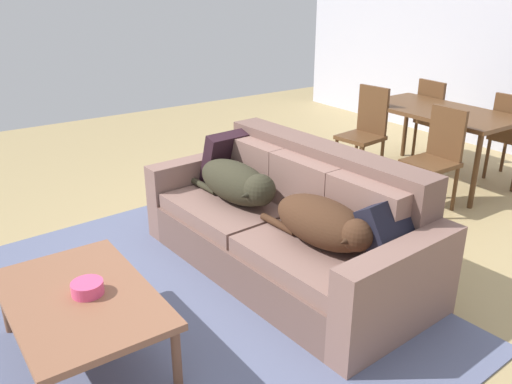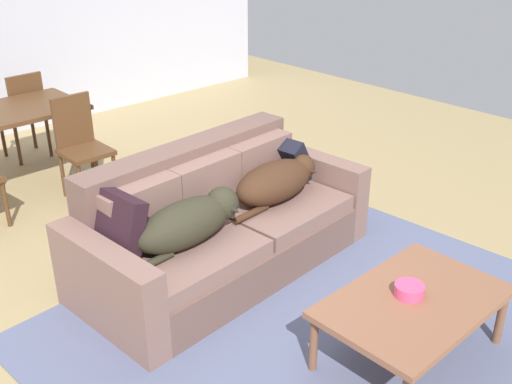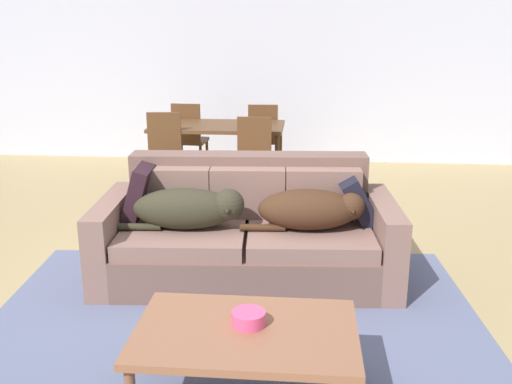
{
  "view_description": "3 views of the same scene",
  "coord_description": "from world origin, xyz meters",
  "px_view_note": "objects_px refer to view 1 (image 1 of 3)",
  "views": [
    {
      "loc": [
        2.83,
        -2.05,
        1.97
      ],
      "look_at": [
        0.03,
        -0.09,
        0.58
      ],
      "focal_mm": 37.07,
      "sensor_mm": 36.0,
      "label": 1
    },
    {
      "loc": [
        -2.25,
        -2.9,
        2.44
      ],
      "look_at": [
        0.31,
        -0.17,
        0.65
      ],
      "focal_mm": 42.48,
      "sensor_mm": 36.0,
      "label": 2
    },
    {
      "loc": [
        0.61,
        -3.94,
        1.85
      ],
      "look_at": [
        0.26,
        0.04,
        0.67
      ],
      "focal_mm": 40.18,
      "sensor_mm": 36.0,
      "label": 3
    }
  ],
  "objects_px": {
    "couch": "(290,226)",
    "dining_table": "(440,116)",
    "throw_pillow_by_left_arm": "(228,157)",
    "coffee_table": "(80,302)",
    "throw_pillow_by_right_arm": "(391,231)",
    "dog_on_left_cushion": "(238,183)",
    "dining_chair_far_left": "(435,116)",
    "dining_chair_near_right": "(437,154)",
    "dog_on_right_cushion": "(324,223)",
    "dining_chair_far_right": "(512,134)",
    "dining_chair_near_left": "(365,129)",
    "bowl_on_coffee_table": "(87,288)"
  },
  "relations": [
    {
      "from": "dining_chair_near_right",
      "to": "dining_chair_far_right",
      "type": "xyz_separation_m",
      "value": [
        0.01,
        1.19,
        0.0
      ]
    },
    {
      "from": "dog_on_left_cushion",
      "to": "bowl_on_coffee_table",
      "type": "bearing_deg",
      "value": -70.92
    },
    {
      "from": "dining_chair_near_left",
      "to": "dining_chair_far_right",
      "type": "xyz_separation_m",
      "value": [
        0.99,
        1.08,
        0.0
      ]
    },
    {
      "from": "couch",
      "to": "throw_pillow_by_right_arm",
      "type": "bearing_deg",
      "value": 3.47
    },
    {
      "from": "dining_chair_near_right",
      "to": "dining_chair_far_left",
      "type": "relative_size",
      "value": 1.0
    },
    {
      "from": "throw_pillow_by_left_arm",
      "to": "bowl_on_coffee_table",
      "type": "relative_size",
      "value": 2.56
    },
    {
      "from": "couch",
      "to": "dining_table",
      "type": "bearing_deg",
      "value": 100.23
    },
    {
      "from": "dining_chair_near_right",
      "to": "dog_on_right_cushion",
      "type": "bearing_deg",
      "value": -71.95
    },
    {
      "from": "coffee_table",
      "to": "dining_chair_far_left",
      "type": "relative_size",
      "value": 1.2
    },
    {
      "from": "dining_table",
      "to": "dining_chair_near_right",
      "type": "relative_size",
      "value": 1.63
    },
    {
      "from": "dog_on_left_cushion",
      "to": "dining_chair_far_right",
      "type": "height_order",
      "value": "dining_chair_far_right"
    },
    {
      "from": "coffee_table",
      "to": "dining_chair_far_left",
      "type": "height_order",
      "value": "dining_chair_far_left"
    },
    {
      "from": "couch",
      "to": "dining_table",
      "type": "xyz_separation_m",
      "value": [
        -0.58,
        2.39,
        0.35
      ]
    },
    {
      "from": "throw_pillow_by_left_arm",
      "to": "throw_pillow_by_right_arm",
      "type": "xyz_separation_m",
      "value": [
        1.64,
        0.1,
        -0.03
      ]
    },
    {
      "from": "throw_pillow_by_left_arm",
      "to": "dining_chair_far_right",
      "type": "relative_size",
      "value": 0.48
    },
    {
      "from": "couch",
      "to": "dining_chair_far_right",
      "type": "bearing_deg",
      "value": 88.55
    },
    {
      "from": "dog_on_left_cushion",
      "to": "coffee_table",
      "type": "bearing_deg",
      "value": -71.89
    },
    {
      "from": "bowl_on_coffee_table",
      "to": "dining_chair_near_right",
      "type": "height_order",
      "value": "dining_chair_near_right"
    },
    {
      "from": "dog_on_left_cushion",
      "to": "dining_chair_near_right",
      "type": "height_order",
      "value": "dining_chair_near_right"
    },
    {
      "from": "throw_pillow_by_right_arm",
      "to": "dining_chair_far_left",
      "type": "xyz_separation_m",
      "value": [
        -1.85,
        2.83,
        -0.09
      ]
    },
    {
      "from": "throw_pillow_by_right_arm",
      "to": "coffee_table",
      "type": "relative_size",
      "value": 0.33
    },
    {
      "from": "couch",
      "to": "dog_on_left_cushion",
      "type": "bearing_deg",
      "value": -157.09
    },
    {
      "from": "throw_pillow_by_left_arm",
      "to": "dining_chair_near_right",
      "type": "distance_m",
      "value": 1.9
    },
    {
      "from": "bowl_on_coffee_table",
      "to": "dining_chair_near_right",
      "type": "xyz_separation_m",
      "value": [
        -0.28,
        3.27,
        0.06
      ]
    },
    {
      "from": "coffee_table",
      "to": "dining_table",
      "type": "height_order",
      "value": "dining_table"
    },
    {
      "from": "dining_chair_far_left",
      "to": "dining_chair_far_right",
      "type": "xyz_separation_m",
      "value": [
        0.93,
        0.02,
        0.01
      ]
    },
    {
      "from": "dog_on_right_cushion",
      "to": "dining_chair_near_left",
      "type": "xyz_separation_m",
      "value": [
        -1.57,
        1.99,
        -0.06
      ]
    },
    {
      "from": "dog_on_right_cushion",
      "to": "throw_pillow_by_left_arm",
      "type": "bearing_deg",
      "value": 171.16
    },
    {
      "from": "dog_on_left_cushion",
      "to": "dining_chair_near_right",
      "type": "bearing_deg",
      "value": 78.66
    },
    {
      "from": "throw_pillow_by_left_arm",
      "to": "dining_table",
      "type": "distance_m",
      "value": 2.4
    },
    {
      "from": "dining_chair_near_right",
      "to": "dining_chair_far_left",
      "type": "height_order",
      "value": "dining_chair_near_right"
    },
    {
      "from": "throw_pillow_by_left_arm",
      "to": "bowl_on_coffee_table",
      "type": "bearing_deg",
      "value": -56.89
    },
    {
      "from": "dog_on_left_cushion",
      "to": "throw_pillow_by_right_arm",
      "type": "xyz_separation_m",
      "value": [
        1.2,
        0.29,
        0.01
      ]
    },
    {
      "from": "dining_chair_far_left",
      "to": "dining_chair_far_right",
      "type": "relative_size",
      "value": 1.0
    },
    {
      "from": "dog_on_left_cushion",
      "to": "dining_chair_far_left",
      "type": "relative_size",
      "value": 1.02
    },
    {
      "from": "dining_table",
      "to": "throw_pillow_by_left_arm",
      "type": "bearing_deg",
      "value": -95.75
    },
    {
      "from": "dog_on_right_cushion",
      "to": "bowl_on_coffee_table",
      "type": "bearing_deg",
      "value": -106.32
    },
    {
      "from": "dog_on_left_cushion",
      "to": "dining_chair_far_right",
      "type": "xyz_separation_m",
      "value": [
        0.28,
        3.14,
        -0.07
      ]
    },
    {
      "from": "dog_on_left_cushion",
      "to": "dining_chair_near_left",
      "type": "height_order",
      "value": "dining_chair_near_left"
    },
    {
      "from": "coffee_table",
      "to": "dining_chair_far_right",
      "type": "distance_m",
      "value": 4.51
    },
    {
      "from": "throw_pillow_by_right_arm",
      "to": "dining_chair_far_left",
      "type": "relative_size",
      "value": 0.4
    },
    {
      "from": "dining_table",
      "to": "dining_chair_far_right",
      "type": "height_order",
      "value": "dining_chair_far_right"
    },
    {
      "from": "dog_on_right_cushion",
      "to": "dining_chair_near_right",
      "type": "relative_size",
      "value": 0.96
    },
    {
      "from": "throw_pillow_by_left_arm",
      "to": "coffee_table",
      "type": "bearing_deg",
      "value": -57.87
    },
    {
      "from": "dining_chair_near_right",
      "to": "couch",
      "type": "bearing_deg",
      "value": -85.66
    },
    {
      "from": "dining_table",
      "to": "dining_chair_far_right",
      "type": "relative_size",
      "value": 1.64
    },
    {
      "from": "dog_on_right_cushion",
      "to": "bowl_on_coffee_table",
      "type": "height_order",
      "value": "dog_on_right_cushion"
    },
    {
      "from": "coffee_table",
      "to": "dining_chair_near_right",
      "type": "bearing_deg",
      "value": 94.63
    },
    {
      "from": "throw_pillow_by_right_arm",
      "to": "dining_chair_far_right",
      "type": "height_order",
      "value": "dining_chair_far_right"
    },
    {
      "from": "throw_pillow_by_right_arm",
      "to": "coffee_table",
      "type": "height_order",
      "value": "throw_pillow_by_right_arm"
    }
  ]
}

